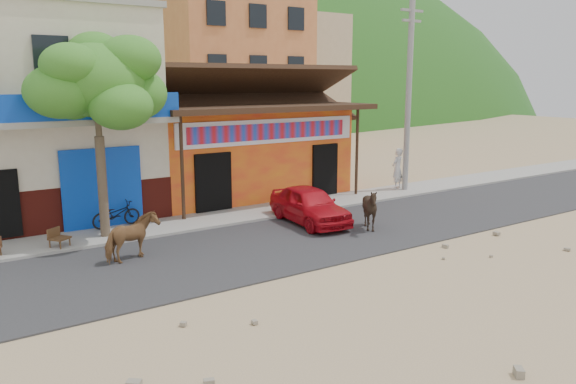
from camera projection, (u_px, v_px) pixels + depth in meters
name	position (u px, v px, depth m)	size (l,w,h in m)	color
ground	(347.00, 263.00, 14.73)	(120.00, 120.00, 0.00)	#9E825B
road	(293.00, 240.00, 16.76)	(60.00, 5.00, 0.04)	#28282B
sidewalk	(237.00, 216.00, 19.60)	(60.00, 2.00, 0.12)	gray
dance_club	(232.00, 151.00, 23.61)	(8.00, 6.00, 3.60)	orange
cafe_building	(37.00, 117.00, 19.17)	(7.00, 6.00, 7.00)	beige
apartment_front	(224.00, 61.00, 38.00)	(9.00, 9.00, 12.00)	#CC723F
apartment_rear	(285.00, 76.00, 48.00)	(8.00, 8.00, 10.00)	tan
tree	(99.00, 136.00, 16.32)	(3.00, 3.00, 6.00)	#2D721E
utility_pole	(409.00, 95.00, 23.28)	(0.24, 0.24, 8.00)	gray
cow_tan	(132.00, 237.00, 14.76)	(0.67, 1.47, 1.24)	brown
cow_dark	(370.00, 209.00, 17.74)	(1.11, 1.24, 1.37)	black
red_car	(309.00, 205.00, 18.62)	(1.46, 3.64, 1.24)	red
scooter	(116.00, 214.00, 17.85)	(0.55, 1.57, 0.83)	black
pedestrian	(397.00, 169.00, 24.02)	(0.64, 0.42, 1.75)	silver
cafe_chair_right	(59.00, 230.00, 15.70)	(0.46, 0.46, 0.99)	#473117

